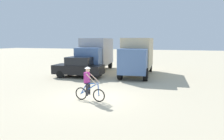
{
  "coord_description": "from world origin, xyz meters",
  "views": [
    {
      "loc": [
        4.48,
        -10.44,
        3.17
      ],
      "look_at": [
        -0.03,
        3.41,
        1.1
      ],
      "focal_mm": 33.74,
      "sensor_mm": 36.0,
      "label": 1
    }
  ],
  "objects_px": {
    "box_truck_grey_hauler": "(96,53)",
    "sedan_parked": "(79,67)",
    "cyclist_orange_shirt": "(89,85)",
    "box_truck_tan_camper": "(137,55)"
  },
  "relations": [
    {
      "from": "box_truck_grey_hauler",
      "to": "cyclist_orange_shirt",
      "type": "height_order",
      "value": "box_truck_grey_hauler"
    },
    {
      "from": "box_truck_grey_hauler",
      "to": "sedan_parked",
      "type": "height_order",
      "value": "box_truck_grey_hauler"
    },
    {
      "from": "box_truck_tan_camper",
      "to": "sedan_parked",
      "type": "distance_m",
      "value": 5.42
    },
    {
      "from": "box_truck_tan_camper",
      "to": "cyclist_orange_shirt",
      "type": "xyz_separation_m",
      "value": [
        -0.79,
        -9.03,
        -1.03
      ]
    },
    {
      "from": "cyclist_orange_shirt",
      "to": "box_truck_tan_camper",
      "type": "bearing_deg",
      "value": 85.01
    },
    {
      "from": "box_truck_tan_camper",
      "to": "sedan_parked",
      "type": "height_order",
      "value": "box_truck_tan_camper"
    },
    {
      "from": "box_truck_tan_camper",
      "to": "cyclist_orange_shirt",
      "type": "distance_m",
      "value": 9.12
    },
    {
      "from": "box_truck_grey_hauler",
      "to": "sedan_parked",
      "type": "distance_m",
      "value": 4.15
    },
    {
      "from": "sedan_parked",
      "to": "cyclist_orange_shirt",
      "type": "distance_m",
      "value": 7.19
    },
    {
      "from": "sedan_parked",
      "to": "box_truck_tan_camper",
      "type": "bearing_deg",
      "value": 32.51
    }
  ]
}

